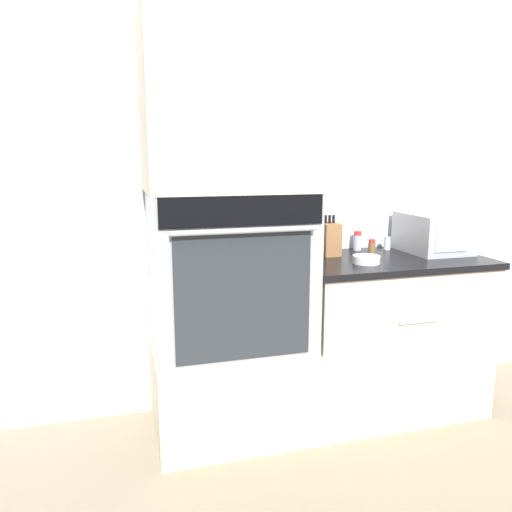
{
  "coord_description": "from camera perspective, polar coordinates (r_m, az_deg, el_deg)",
  "views": [
    {
      "loc": [
        -0.93,
        -2.08,
        1.42
      ],
      "look_at": [
        -0.28,
        0.21,
        0.95
      ],
      "focal_mm": 35.0,
      "sensor_mm": 36.0,
      "label": 1
    }
  ],
  "objects": [
    {
      "name": "knife_block",
      "position": [
        2.82,
        8.35,
        1.95
      ],
      "size": [
        0.09,
        0.14,
        0.23
      ],
      "color": "olive",
      "rests_on": "counter_unit"
    },
    {
      "name": "counter_unit",
      "position": [
        2.95,
        14.55,
        -8.53
      ],
      "size": [
        1.04,
        0.63,
        0.88
      ],
      "color": "beige",
      "rests_on": "ground_plane"
    },
    {
      "name": "oven_cabinet_base",
      "position": [
        2.72,
        -2.96,
        -14.67
      ],
      "size": [
        0.79,
        0.6,
        0.47
      ],
      "color": "beige",
      "rests_on": "ground_plane"
    },
    {
      "name": "ground_plane",
      "position": [
        2.69,
        7.44,
        -20.81
      ],
      "size": [
        12.0,
        12.0,
        0.0
      ],
      "primitive_type": "plane",
      "color": "gray"
    },
    {
      "name": "condiment_jar_back",
      "position": [
        2.84,
        5.83,
        1.25
      ],
      "size": [
        0.04,
        0.04,
        0.1
      ],
      "color": "silver",
      "rests_on": "counter_unit"
    },
    {
      "name": "condiment_jar_near",
      "position": [
        3.06,
        14.77,
        1.4
      ],
      "size": [
        0.04,
        0.04,
        0.08
      ],
      "color": "silver",
      "rests_on": "counter_unit"
    },
    {
      "name": "wall_back",
      "position": [
        2.87,
        3.08,
        7.77
      ],
      "size": [
        8.0,
        0.05,
        2.5
      ],
      "color": "silver",
      "rests_on": "ground_plane"
    },
    {
      "name": "condiment_jar_mid",
      "position": [
        2.86,
        13.09,
        0.95
      ],
      "size": [
        0.04,
        0.04,
        0.09
      ],
      "color": "brown",
      "rests_on": "counter_unit"
    },
    {
      "name": "microwave",
      "position": [
        3.05,
        19.64,
        2.51
      ],
      "size": [
        0.32,
        0.38,
        0.22
      ],
      "color": "#B2B5BA",
      "rests_on": "counter_unit"
    },
    {
      "name": "wall_oven",
      "position": [
        2.5,
        -3.09,
        -1.59
      ],
      "size": [
        0.76,
        0.64,
        0.79
      ],
      "color": "#9EA0A5",
      "rests_on": "oven_cabinet_base"
    },
    {
      "name": "bowl",
      "position": [
        2.64,
        12.5,
        -0.39
      ],
      "size": [
        0.14,
        0.14,
        0.04
      ],
      "color": "white",
      "rests_on": "counter_unit"
    },
    {
      "name": "condiment_jar_far",
      "position": [
        3.0,
        11.52,
        1.7
      ],
      "size": [
        0.05,
        0.05,
        0.11
      ],
      "color": "silver",
      "rests_on": "counter_unit"
    },
    {
      "name": "oven_cabinet_upper",
      "position": [
        2.45,
        -3.31,
        16.84
      ],
      "size": [
        0.79,
        0.6,
        0.81
      ],
      "color": "beige",
      "rests_on": "wall_oven"
    }
  ]
}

